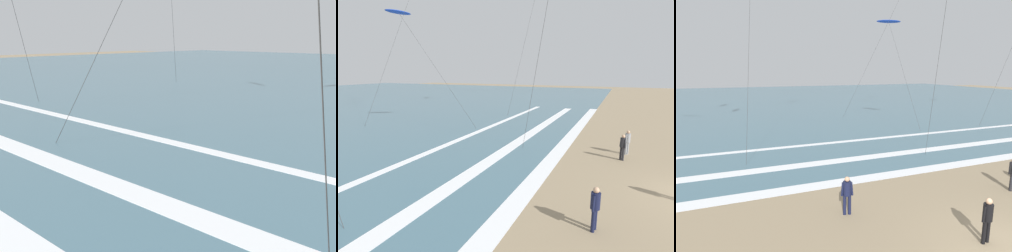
{
  "view_description": "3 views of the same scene",
  "coord_description": "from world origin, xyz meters",
  "views": [
    {
      "loc": [
        6.42,
        3.9,
        4.0
      ],
      "look_at": [
        -1.23,
        11.82,
        1.62
      ],
      "focal_mm": 44.63,
      "sensor_mm": 36.0,
      "label": 1
    },
    {
      "loc": [
        -12.46,
        3.53,
        5.4
      ],
      "look_at": [
        0.38,
        9.31,
        2.38
      ],
      "focal_mm": 28.01,
      "sensor_mm": 36.0,
      "label": 2
    },
    {
      "loc": [
        -7.89,
        -5.65,
        5.71
      ],
      "look_at": [
        -0.93,
        11.88,
        1.99
      ],
      "focal_mm": 30.33,
      "sensor_mm": 36.0,
      "label": 3
    }
  ],
  "objects": [
    {
      "name": "ground_plane",
      "position": [
        0.0,
        0.0,
        0.0
      ],
      "size": [
        160.0,
        160.0,
        0.0
      ],
      "primitive_type": "plane",
      "color": "#937F60"
    },
    {
      "name": "ocean_surface",
      "position": [
        0.0,
        51.84,
        0.01
      ],
      "size": [
        140.0,
        90.0,
        0.01
      ],
      "primitive_type": "cube",
      "color": "#476B7A",
      "rests_on": "ground"
    },
    {
      "name": "wave_foam_shoreline",
      "position": [
        -1.32,
        7.24,
        0.01
      ],
      "size": [
        54.57,
        0.96,
        0.01
      ],
      "primitive_type": "cube",
      "color": "white",
      "rests_on": "ocean_surface"
    },
    {
      "name": "wave_foam_mid_break",
      "position": [
        1.48,
        10.62,
        0.01
      ],
      "size": [
        47.01,
        0.92,
        0.01
      ],
      "primitive_type": "cube",
      "color": "white",
      "rests_on": "ocean_surface"
    },
    {
      "name": "wave_foam_outer_break",
      "position": [
        1.28,
        15.11,
        0.01
      ],
      "size": [
        47.53,
        0.58,
        0.01
      ],
      "primitive_type": "cube",
      "color": "white",
      "rests_on": "ocean_surface"
    },
    {
      "name": "surfer_foreground_main",
      "position": [
        -0.3,
        0.6,
        0.96
      ],
      "size": [
        0.51,
        0.32,
        1.6
      ],
      "color": "black",
      "rests_on": "ground"
    },
    {
      "name": "surfer_left_near",
      "position": [
        4.34,
        3.34,
        0.96
      ],
      "size": [
        0.44,
        0.4,
        1.6
      ],
      "color": "#232328",
      "rests_on": "ground"
    },
    {
      "name": "surfer_left_far",
      "position": [
        -3.89,
        4.1,
        0.96
      ],
      "size": [
        0.51,
        0.32,
        1.6
      ],
      "color": "#141938",
      "rests_on": "ground"
    },
    {
      "name": "kite_blue_low_near",
      "position": [
        11.52,
        27.7,
        11.76
      ],
      "size": [
        4.63,
        12.44,
        12.07
      ],
      "color": "blue",
      "rests_on": "ground"
    }
  ]
}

